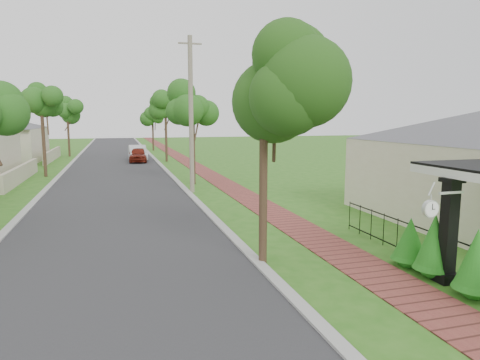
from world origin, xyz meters
name	(u,v)px	position (x,y,z in m)	size (l,w,h in m)	color
ground	(251,287)	(0.00, 0.00, 0.00)	(160.00, 160.00, 0.00)	#2B6618
road	(116,178)	(-3.00, 20.00, 0.00)	(7.00, 120.00, 0.02)	#28282B
kerb_right	(171,176)	(0.65, 20.00, 0.00)	(0.30, 120.00, 0.10)	#9E9E99
kerb_left	(56,180)	(-6.65, 20.00, 0.00)	(0.30, 120.00, 0.10)	#9E9E99
sidewalk	(209,174)	(3.25, 20.00, 0.00)	(1.50, 120.00, 0.03)	brown
porch_post	(448,236)	(4.55, -1.00, 1.12)	(0.48, 0.48, 2.52)	black
picket_fence	(429,247)	(4.90, 0.00, 0.53)	(0.03, 8.02, 1.00)	black
street_trees	(115,110)	(-2.87, 26.84, 4.54)	(10.70, 37.65, 5.89)	#382619
hedge_row	(467,259)	(4.45, -1.71, 0.79)	(0.93, 4.48, 2.00)	#16711A
parked_car_red	(138,155)	(-1.00, 30.12, 0.64)	(1.52, 3.77, 1.29)	maroon
parked_car_white	(138,153)	(-1.00, 31.38, 0.71)	(1.50, 4.30, 1.42)	silver
near_tree	(264,85)	(0.80, 1.50, 4.72)	(2.31, 2.31, 5.92)	#382619
utility_pole	(191,115)	(0.90, 13.10, 4.07)	(1.20, 0.24, 8.02)	gray
station_clock	(432,207)	(3.70, -1.40, 1.95)	(1.05, 0.13, 0.55)	silver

